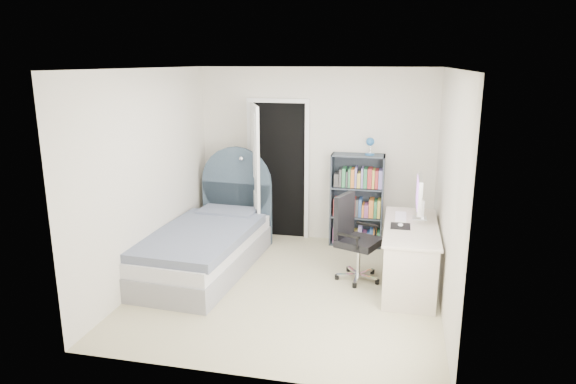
% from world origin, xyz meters
% --- Properties ---
extents(room_shell, '(3.50, 3.70, 2.60)m').
position_xyz_m(room_shell, '(0.00, 0.00, 1.25)').
color(room_shell, tan).
rests_on(room_shell, ground).
extents(door, '(0.92, 0.78, 2.06)m').
position_xyz_m(door, '(-0.71, 1.53, 1.03)').
color(door, black).
rests_on(door, ground).
extents(bed, '(1.20, 2.34, 1.41)m').
position_xyz_m(bed, '(-1.14, 0.37, 0.32)').
color(bed, gray).
rests_on(bed, ground).
extents(nightstand, '(0.44, 0.44, 0.64)m').
position_xyz_m(nightstand, '(-1.06, 1.58, 0.42)').
color(nightstand, '#DBB386').
rests_on(nightstand, ground).
extents(floor_lamp, '(0.18, 0.18, 1.29)m').
position_xyz_m(floor_lamp, '(-1.02, 1.36, 0.53)').
color(floor_lamp, silver).
rests_on(floor_lamp, ground).
extents(bookcase, '(0.74, 0.32, 1.56)m').
position_xyz_m(bookcase, '(0.64, 1.64, 0.62)').
color(bookcase, '#39434E').
rests_on(bookcase, ground).
extents(desk, '(0.61, 1.52, 1.25)m').
position_xyz_m(desk, '(1.36, 0.37, 0.41)').
color(desk, beige).
rests_on(desk, ground).
extents(office_chair, '(0.60, 0.60, 1.04)m').
position_xyz_m(office_chair, '(0.69, 0.44, 0.57)').
color(office_chair, silver).
rests_on(office_chair, ground).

